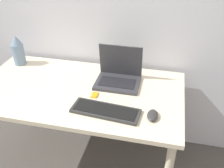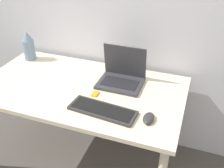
{
  "view_description": "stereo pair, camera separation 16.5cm",
  "coord_description": "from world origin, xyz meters",
  "px_view_note": "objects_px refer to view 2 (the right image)",
  "views": [
    {
      "loc": [
        0.56,
        -1.02,
        1.7
      ],
      "look_at": [
        0.25,
        0.35,
        0.82
      ],
      "focal_mm": 42.0,
      "sensor_mm": 36.0,
      "label": 1
    },
    {
      "loc": [
        0.72,
        -0.97,
        1.7
      ],
      "look_at": [
        0.25,
        0.35,
        0.82
      ],
      "focal_mm": 42.0,
      "sensor_mm": 36.0,
      "label": 2
    }
  ],
  "objects_px": {
    "vase": "(29,46)",
    "mp3_player": "(95,94)",
    "mouse": "(149,118)",
    "laptop": "(122,75)",
    "keyboard": "(102,110)"
  },
  "relations": [
    {
      "from": "keyboard",
      "to": "mouse",
      "type": "distance_m",
      "value": 0.28
    },
    {
      "from": "vase",
      "to": "mp3_player",
      "type": "xyz_separation_m",
      "value": [
        0.71,
        -0.3,
        -0.11
      ]
    },
    {
      "from": "laptop",
      "to": "mouse",
      "type": "relative_size",
      "value": 2.78
    },
    {
      "from": "mouse",
      "to": "vase",
      "type": "bearing_deg",
      "value": 158.22
    },
    {
      "from": "keyboard",
      "to": "mp3_player",
      "type": "distance_m",
      "value": 0.19
    },
    {
      "from": "laptop",
      "to": "vase",
      "type": "bearing_deg",
      "value": 173.57
    },
    {
      "from": "mp3_player",
      "to": "laptop",
      "type": "bearing_deg",
      "value": 60.45
    },
    {
      "from": "mouse",
      "to": "mp3_player",
      "type": "xyz_separation_m",
      "value": [
        -0.39,
        0.14,
        -0.01
      ]
    },
    {
      "from": "mp3_player",
      "to": "keyboard",
      "type": "bearing_deg",
      "value": -53.43
    },
    {
      "from": "vase",
      "to": "mp3_player",
      "type": "relative_size",
      "value": 3.85
    },
    {
      "from": "laptop",
      "to": "mp3_player",
      "type": "distance_m",
      "value": 0.24
    },
    {
      "from": "vase",
      "to": "laptop",
      "type": "bearing_deg",
      "value": -6.43
    },
    {
      "from": "mouse",
      "to": "vase",
      "type": "relative_size",
      "value": 0.47
    },
    {
      "from": "laptop",
      "to": "mp3_player",
      "type": "xyz_separation_m",
      "value": [
        -0.12,
        -0.21,
        -0.05
      ]
    },
    {
      "from": "keyboard",
      "to": "mouse",
      "type": "xyz_separation_m",
      "value": [
        0.28,
        0.01,
        0.01
      ]
    }
  ]
}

